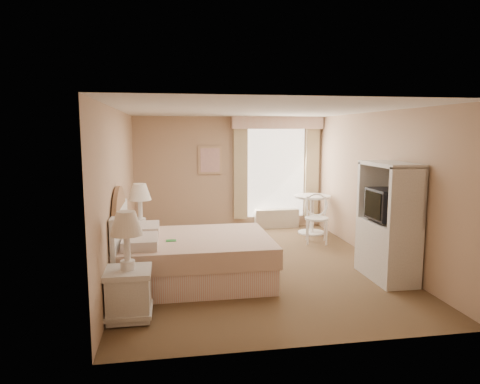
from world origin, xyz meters
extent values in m
cube|color=brown|center=(0.00, 0.00, 0.00)|extent=(4.20, 5.50, 0.01)
cube|color=silver|center=(0.00, 0.00, 2.50)|extent=(4.20, 5.50, 0.01)
cube|color=tan|center=(0.00, 2.75, 1.25)|extent=(4.20, 0.01, 2.50)
cube|color=tan|center=(0.00, -2.75, 1.25)|extent=(4.20, 0.01, 2.50)
cube|color=tan|center=(-2.10, 0.00, 1.25)|extent=(0.01, 5.50, 2.50)
cube|color=tan|center=(2.10, 0.00, 1.25)|extent=(0.01, 5.50, 2.50)
cube|color=white|center=(1.05, 2.72, 1.25)|extent=(1.30, 0.02, 2.00)
cube|color=#C7B58B|center=(0.22, 2.67, 1.25)|extent=(0.30, 0.08, 2.05)
cube|color=#C7B58B|center=(1.88, 2.67, 1.25)|extent=(0.30, 0.08, 2.05)
cube|color=#E0A592|center=(1.05, 2.63, 2.37)|extent=(2.05, 0.20, 0.28)
cube|color=beige|center=(1.05, 2.63, 0.21)|extent=(1.00, 0.22, 0.42)
cube|color=tan|center=(-0.45, 2.72, 1.55)|extent=(0.52, 0.03, 0.62)
cube|color=beige|center=(-0.45, 2.70, 1.55)|extent=(0.42, 0.02, 0.52)
cube|color=#E0A592|center=(-1.00, -0.59, 0.18)|extent=(2.13, 1.62, 0.36)
cube|color=beige|center=(-1.00, -0.59, 0.51)|extent=(2.19, 1.68, 0.28)
cube|color=beige|center=(-1.75, -0.97, 0.71)|extent=(0.46, 0.63, 0.14)
cube|color=beige|center=(-1.75, -0.20, 0.71)|extent=(0.46, 0.63, 0.14)
cube|color=green|center=(-1.34, -0.74, 0.65)|extent=(0.14, 0.10, 0.01)
cube|color=white|center=(-2.05, -0.59, 0.56)|extent=(0.06, 1.72, 1.11)
cylinder|color=#9B7852|center=(-2.05, -0.59, 0.66)|extent=(0.05, 1.52, 1.52)
cube|color=white|center=(-1.84, -1.79, 0.28)|extent=(0.48, 0.48, 0.52)
cube|color=white|center=(-1.84, -1.79, 0.57)|extent=(0.52, 0.52, 0.06)
cube|color=white|center=(-1.84, -1.79, 0.10)|extent=(0.52, 0.52, 0.05)
cylinder|color=white|center=(-1.84, -1.79, 0.65)|extent=(0.17, 0.17, 0.10)
cylinder|color=white|center=(-1.84, -1.79, 0.86)|extent=(0.07, 0.07, 0.42)
cone|color=white|center=(-1.84, -1.79, 1.14)|extent=(0.37, 0.37, 0.27)
cube|color=white|center=(-1.84, 0.59, 0.29)|extent=(0.49, 0.49, 0.53)
cube|color=white|center=(-1.84, 0.59, 0.59)|extent=(0.53, 0.53, 0.06)
cube|color=white|center=(-1.84, 0.59, 0.11)|extent=(0.53, 0.53, 0.05)
cylinder|color=white|center=(-1.84, 0.59, 0.67)|extent=(0.17, 0.17, 0.11)
cylinder|color=white|center=(-1.84, 0.59, 0.88)|extent=(0.07, 0.07, 0.43)
cone|color=white|center=(-1.84, 0.59, 1.17)|extent=(0.38, 0.38, 0.28)
cylinder|color=white|center=(1.66, 1.96, 0.02)|extent=(0.58, 0.58, 0.03)
cylinder|color=white|center=(1.66, 1.96, 0.41)|extent=(0.09, 0.09, 0.78)
cylinder|color=white|center=(1.66, 1.96, 0.80)|extent=(0.78, 0.78, 0.04)
cylinder|color=white|center=(1.27, 1.06, 0.24)|extent=(0.03, 0.03, 0.47)
cylinder|color=white|center=(1.61, 0.97, 0.24)|extent=(0.03, 0.03, 0.47)
cylinder|color=white|center=(1.36, 1.40, 0.24)|extent=(0.03, 0.03, 0.47)
cylinder|color=white|center=(1.71, 1.31, 0.24)|extent=(0.03, 0.03, 0.47)
cylinder|color=white|center=(1.49, 1.19, 0.48)|extent=(0.57, 0.57, 0.04)
torus|color=white|center=(1.53, 1.33, 0.73)|extent=(0.47, 0.23, 0.45)
cylinder|color=white|center=(1.36, 1.40, 0.68)|extent=(0.03, 0.03, 0.42)
cylinder|color=white|center=(1.71, 1.31, 0.68)|extent=(0.03, 0.03, 0.42)
cube|color=white|center=(1.81, -0.97, 0.43)|extent=(0.52, 1.04, 0.85)
cube|color=white|center=(1.81, -1.45, 1.28)|extent=(0.52, 0.08, 0.85)
cube|color=white|center=(1.81, -0.48, 1.28)|extent=(0.52, 0.08, 0.85)
cube|color=white|center=(1.81, -0.97, 1.70)|extent=(0.52, 1.04, 0.06)
cube|color=white|center=(2.05, -0.97, 1.28)|extent=(0.04, 1.04, 0.85)
cube|color=black|center=(1.79, -0.97, 1.12)|extent=(0.45, 0.57, 0.45)
cube|color=black|center=(1.56, -0.97, 1.12)|extent=(0.02, 0.47, 0.38)
camera|label=1|loc=(-1.35, -6.66, 2.16)|focal=32.00mm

